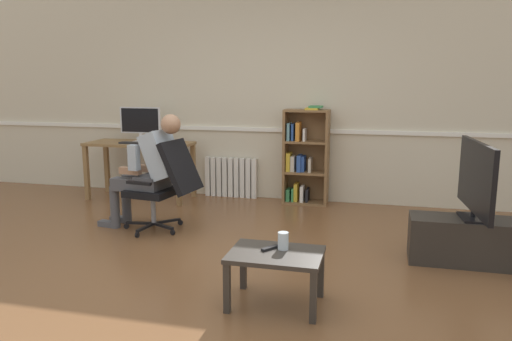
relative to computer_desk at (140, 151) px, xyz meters
name	(u,v)px	position (x,y,z in m)	size (l,w,h in m)	color
ground_plane	(214,270)	(1.77, -2.15, -0.65)	(18.00, 18.00, 0.00)	brown
back_wall	(279,97)	(1.77, 0.50, 0.70)	(12.00, 0.13, 2.70)	beige
computer_desk	(140,151)	(0.00, 0.00, 0.00)	(1.38, 0.58, 0.76)	olive
imac_monitor	(140,122)	(-0.01, 0.08, 0.38)	(0.57, 0.14, 0.46)	silver
keyboard	(136,143)	(0.03, -0.14, 0.12)	(0.44, 0.12, 0.02)	black
computer_mouse	(156,143)	(0.29, -0.12, 0.12)	(0.06, 0.10, 0.03)	white
bookshelf	(304,158)	(2.14, 0.29, -0.06)	(0.56, 0.29, 1.25)	brown
radiator	(231,177)	(1.14, 0.39, -0.38)	(0.72, 0.08, 0.53)	white
office_chair	(165,182)	(0.94, -1.26, -0.13)	(0.84, 0.62, 0.97)	black
person_seated	(149,169)	(0.75, -1.23, 0.01)	(0.99, 0.44, 1.23)	#4C4C51
tv_stand	(471,241)	(3.87, -1.47, -0.45)	(1.02, 0.37, 0.40)	#2D2823
tv_screen	(476,179)	(3.87, -1.47, 0.10)	(0.22, 1.01, 0.66)	black
coffee_table	(276,260)	(2.40, -2.65, -0.32)	(0.65, 0.47, 0.39)	#332D28
drinking_glass	(283,241)	(2.44, -2.58, -0.20)	(0.08, 0.08, 0.12)	silver
spare_remote	(270,248)	(2.35, -2.59, -0.25)	(0.04, 0.15, 0.02)	black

